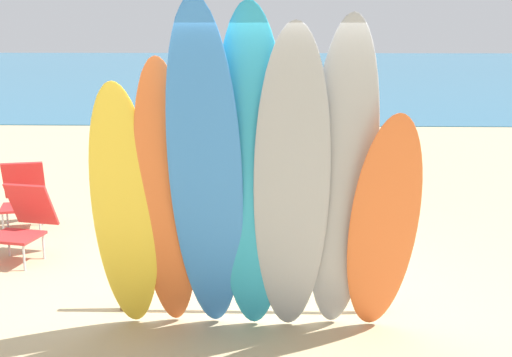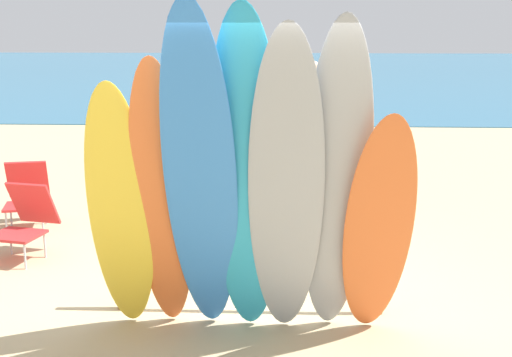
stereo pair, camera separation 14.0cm
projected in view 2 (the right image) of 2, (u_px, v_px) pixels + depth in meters
ground at (277, 111)px, 19.75m from camera, size 60.00×60.00×0.00m
ocean_water at (283, 70)px, 36.36m from camera, size 60.00×40.00×0.02m
surfboard_rack at (249, 249)px, 5.99m from camera, size 2.40×0.07×0.77m
surfboard_yellow_0 at (121, 211)px, 5.39m from camera, size 0.54×0.73×2.11m
surfboard_orange_1 at (162, 201)px, 5.34m from camera, size 0.49×0.83×2.29m
surfboard_blue_2 at (200, 182)px, 5.13m from camera, size 0.57×1.11×2.69m
surfboard_teal_3 at (246, 182)px, 5.18m from camera, size 0.58×0.92×2.66m
surfboard_grey_4 at (286, 192)px, 5.15m from camera, size 0.58×0.94×2.53m
surfboard_grey_5 at (336, 187)px, 5.19m from camera, size 0.55×0.94×2.58m
surfboard_orange_6 at (379, 229)px, 5.28m from camera, size 0.59×0.81×1.90m
beachgoer_photographing at (273, 112)px, 12.72m from camera, size 0.57×0.24×1.52m
beachgoer_strolling at (313, 98)px, 13.82m from camera, size 0.48×0.52×1.75m
beach_chair_red at (27, 192)px, 8.62m from camera, size 0.66×0.81×0.81m
beach_chair_blue at (26, 219)px, 7.46m from camera, size 0.64×0.80×0.81m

